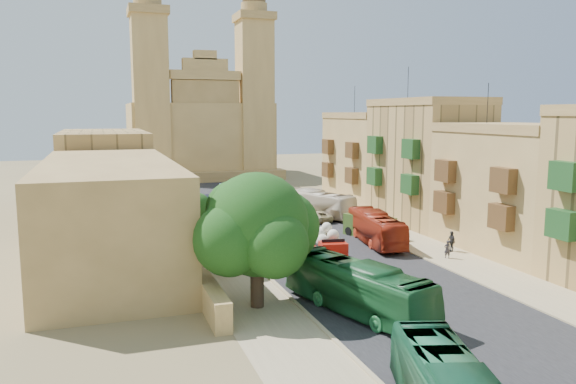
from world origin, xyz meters
TOP-DOWN VIEW (x-y plane):
  - ground at (0.00, 0.00)m, footprint 260.00×260.00m
  - road_surface at (0.00, 30.00)m, footprint 14.00×140.00m
  - sidewalk_east at (9.50, 30.00)m, footprint 5.00×140.00m
  - sidewalk_west at (-9.50, 30.00)m, footprint 5.00×140.00m
  - kerb_east at (7.00, 30.00)m, footprint 0.25×140.00m
  - kerb_west at (-7.00, 30.00)m, footprint 0.25×140.00m
  - townhouse_b at (15.95, 11.00)m, footprint 9.00×14.00m
  - townhouse_c at (15.95, 25.00)m, footprint 9.00×14.00m
  - townhouse_d at (15.95, 39.00)m, footprint 9.00×14.00m
  - west_wall at (-12.50, 20.00)m, footprint 1.00×40.00m
  - west_building_low at (-18.00, 18.00)m, footprint 10.00×28.00m
  - west_building_mid at (-18.00, 44.00)m, footprint 10.00×22.00m
  - church at (-0.00, 78.61)m, footprint 28.00×22.50m
  - ficus_tree at (-9.42, 4.01)m, footprint 8.61×7.92m
  - street_tree_a at (-10.00, 12.00)m, footprint 2.80×2.80m
  - street_tree_b at (-10.00, 24.00)m, footprint 3.04×3.04m
  - street_tree_c at (-10.00, 36.00)m, footprint 3.21×3.21m
  - street_tree_d at (-10.00, 48.00)m, footprint 3.00×3.00m
  - red_truck at (-1.35, 11.63)m, footprint 3.05×5.98m
  - olive_pickup at (6.50, 20.00)m, footprint 3.89×5.62m
  - bus_green_north at (-4.00, 1.00)m, footprint 5.83×11.79m
  - bus_red_east at (5.77, 17.28)m, footprint 4.04×10.85m
  - bus_cream_east at (5.60, 32.26)m, footprint 6.61×11.31m
  - car_blue_a at (-1.33, 15.51)m, footprint 1.78×3.35m
  - car_white_a at (-0.58, 27.05)m, footprint 1.96×4.48m
  - car_cream at (4.58, 29.18)m, footprint 2.44×4.58m
  - car_dkblue at (-5.00, 43.43)m, footprint 1.97×4.57m
  - car_white_b at (2.48, 34.56)m, footprint 2.27×4.05m
  - car_blue_b at (-0.50, 55.20)m, footprint 2.21×4.42m
  - pedestrian_a at (8.97, 10.42)m, footprint 0.62×0.46m
  - pedestrian_c at (10.71, 12.33)m, footprint 0.52×1.10m

SIDE VIEW (x-z plane):
  - ground at x=0.00m, z-range 0.00..0.00m
  - road_surface at x=0.00m, z-range 0.00..0.01m
  - sidewalk_east at x=9.50m, z-range 0.00..0.01m
  - sidewalk_west at x=-9.50m, z-range 0.00..0.01m
  - kerb_east at x=7.00m, z-range 0.00..0.12m
  - kerb_west at x=-7.00m, z-range 0.00..0.12m
  - car_blue_a at x=-1.33m, z-range 0.00..1.09m
  - car_cream at x=4.58m, z-range 0.00..1.22m
  - car_white_b at x=2.48m, z-range 0.00..1.30m
  - car_dkblue at x=-5.00m, z-range 0.00..1.31m
  - car_blue_b at x=-0.50m, z-range 0.00..1.39m
  - car_white_a at x=-0.58m, z-range 0.00..1.43m
  - pedestrian_a at x=8.97m, z-range 0.00..1.54m
  - west_wall at x=-12.50m, z-range 0.00..1.80m
  - pedestrian_c at x=10.71m, z-range 0.00..1.84m
  - olive_pickup at x=6.50m, z-range -0.02..2.11m
  - red_truck at x=-1.35m, z-range -0.20..3.15m
  - bus_red_east at x=5.77m, z-range 0.00..2.95m
  - bus_cream_east at x=5.60m, z-range 0.00..3.10m
  - bus_green_north at x=-4.00m, z-range 0.00..3.20m
  - street_tree_a at x=-10.00m, z-range 0.72..5.03m
  - street_tree_d at x=-10.00m, z-range 0.78..5.39m
  - street_tree_b at x=-10.00m, z-range 0.79..5.46m
  - street_tree_c at x=-10.00m, z-range 0.84..5.78m
  - west_building_low at x=-18.00m, z-range 0.00..8.40m
  - west_building_mid at x=-18.00m, z-range 0.00..10.00m
  - ficus_tree at x=-9.42m, z-range 0.78..9.40m
  - townhouse_b at x=15.95m, z-range -1.79..13.11m
  - townhouse_d at x=15.95m, z-range -1.79..14.11m
  - townhouse_c at x=15.95m, z-range -1.79..15.61m
  - church at x=0.00m, z-range -8.63..27.67m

